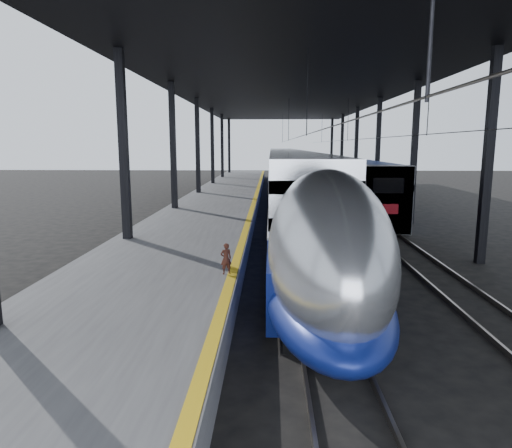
{
  "coord_description": "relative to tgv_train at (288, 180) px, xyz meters",
  "views": [
    {
      "loc": [
        0.51,
        -14.56,
        5.04
      ],
      "look_at": [
        -0.06,
        3.06,
        2.0
      ],
      "focal_mm": 32.0,
      "sensor_mm": 36.0,
      "label": 1
    }
  ],
  "objects": [
    {
      "name": "platform",
      "position": [
        -5.5,
        -4.69,
        -1.65
      ],
      "size": [
        6.0,
        80.0,
        1.0
      ],
      "primitive_type": "cube",
      "color": "#4C4C4F",
      "rests_on": "ground"
    },
    {
      "name": "child",
      "position": [
        -2.9,
        -25.24,
        -0.65
      ],
      "size": [
        0.43,
        0.37,
        1.0
      ],
      "primitive_type": "imported",
      "rotation": [
        0.0,
        0.0,
        3.55
      ],
      "color": "#452017",
      "rests_on": "platform"
    },
    {
      "name": "second_train",
      "position": [
        5.0,
        13.41,
        -0.16
      ],
      "size": [
        2.87,
        56.05,
        3.95
      ],
      "color": "navy",
      "rests_on": "ground"
    },
    {
      "name": "canopy",
      "position": [
        -0.1,
        -4.69,
        6.96
      ],
      "size": [
        18.0,
        75.0,
        9.47
      ],
      "color": "black",
      "rests_on": "ground"
    },
    {
      "name": "tgv_train",
      "position": [
        0.0,
        0.0,
        0.0
      ],
      "size": [
        3.21,
        65.2,
        4.61
      ],
      "color": "#B6B8BD",
      "rests_on": "ground"
    },
    {
      "name": "ground",
      "position": [
        -2.0,
        -24.69,
        -2.15
      ],
      "size": [
        160.0,
        160.0,
        0.0
      ],
      "primitive_type": "plane",
      "color": "black",
      "rests_on": "ground"
    },
    {
      "name": "yellow_strip",
      "position": [
        -2.7,
        -4.69,
        -1.15
      ],
      "size": [
        0.3,
        80.0,
        0.01
      ],
      "primitive_type": "cube",
      "color": "gold",
      "rests_on": "platform"
    },
    {
      "name": "rails",
      "position": [
        2.5,
        -4.69,
        -2.07
      ],
      "size": [
        6.52,
        80.0,
        0.16
      ],
      "color": "slate",
      "rests_on": "ground"
    }
  ]
}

